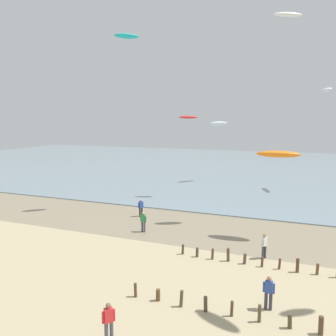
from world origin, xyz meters
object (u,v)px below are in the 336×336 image
person_far_down_beach (109,321)px  kite_aloft_3 (126,36)px  person_trailing_behind (141,207)px  person_nearest_camera (143,221)px  person_left_flank (269,292)px  person_mid_beach (264,245)px  kite_aloft_0 (188,117)px  kite_aloft_5 (326,90)px  kite_aloft_8 (278,154)px  kite_aloft_6 (219,123)px  kite_aloft_1 (288,15)px

person_far_down_beach → kite_aloft_3: (-9.12, 19.10, 16.38)m
person_trailing_behind → person_far_down_beach: bearing=-68.4°
person_trailing_behind → kite_aloft_3: kite_aloft_3 is taller
person_nearest_camera → person_left_flank: bearing=-37.5°
person_mid_beach → person_far_down_beach: 12.23m
kite_aloft_0 → kite_aloft_3: 11.44m
person_nearest_camera → kite_aloft_3: bearing=126.5°
person_far_down_beach → person_trailing_behind: (-6.72, 16.94, 0.00)m
kite_aloft_5 → kite_aloft_8: bearing=-28.6°
person_mid_beach → kite_aloft_8: (0.41, 4.58, 5.69)m
kite_aloft_0 → kite_aloft_6: kite_aloft_0 is taller
person_far_down_beach → kite_aloft_0: bearing=100.8°
kite_aloft_0 → person_mid_beach: bearing=102.1°
person_mid_beach → kite_aloft_1: bearing=87.4°
person_nearest_camera → kite_aloft_3: size_ratio=0.71×
kite_aloft_1 → kite_aloft_6: 21.93m
kite_aloft_1 → person_far_down_beach: bearing=-133.0°
person_left_flank → kite_aloft_8: kite_aloft_8 is taller
person_nearest_camera → kite_aloft_8: size_ratio=0.52×
person_far_down_beach → kite_aloft_5: bearing=74.7°
person_trailing_behind → kite_aloft_5: bearing=49.5°
kite_aloft_6 → kite_aloft_5: bearing=-55.6°
kite_aloft_1 → kite_aloft_6: size_ratio=0.82×
kite_aloft_6 → kite_aloft_1: bearing=-111.9°
person_far_down_beach → kite_aloft_5: (9.97, 36.46, 12.02)m
kite_aloft_5 → kite_aloft_1: bearing=-31.8°
kite_aloft_5 → kite_aloft_3: bearing=-64.6°
kite_aloft_0 → kite_aloft_1: 15.00m
person_nearest_camera → kite_aloft_5: (14.56, 23.47, 12.02)m
person_nearest_camera → kite_aloft_8: bearing=14.5°
person_trailing_behind → kite_aloft_0: kite_aloft_0 is taller
kite_aloft_3 → kite_aloft_8: size_ratio=0.73×
person_far_down_beach → kite_aloft_6: 38.65m
person_left_flank → kite_aloft_8: (-0.36, 10.77, 5.69)m
kite_aloft_6 → person_mid_beach: bearing=-121.7°
person_left_flank → kite_aloft_5: bearing=82.8°
kite_aloft_3 → kite_aloft_8: bearing=-53.0°
kite_aloft_0 → kite_aloft_6: size_ratio=0.72×
person_far_down_beach → kite_aloft_5: size_ratio=0.55×
person_far_down_beach → kite_aloft_8: 17.57m
person_trailing_behind → kite_aloft_5: size_ratio=0.55×
person_far_down_beach → person_trailing_behind: size_ratio=1.00×
person_mid_beach → kite_aloft_0: size_ratio=0.77×
person_mid_beach → kite_aloft_3: bearing=150.7°
person_nearest_camera → person_far_down_beach: 13.78m
kite_aloft_0 → person_trailing_behind: bearing=58.5°
kite_aloft_6 → kite_aloft_8: (9.58, -22.01, -2.13)m
person_left_flank → person_trailing_behind: (-12.72, 12.07, 0.00)m
kite_aloft_1 → kite_aloft_3: 14.82m
kite_aloft_0 → kite_aloft_3: (-4.06, -7.36, 7.77)m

